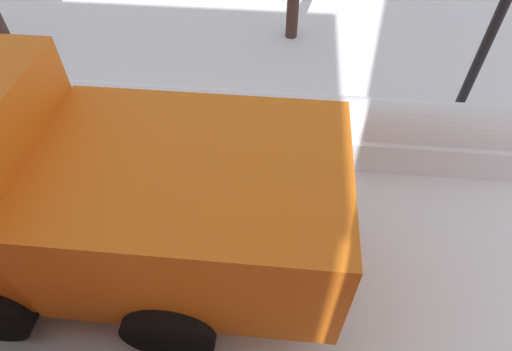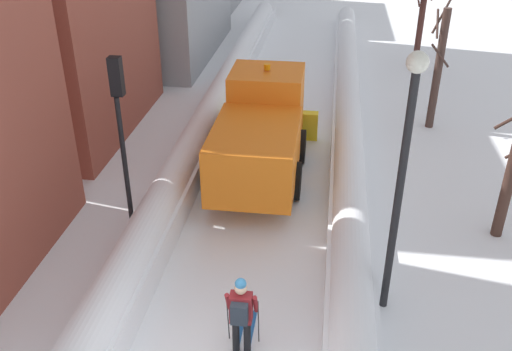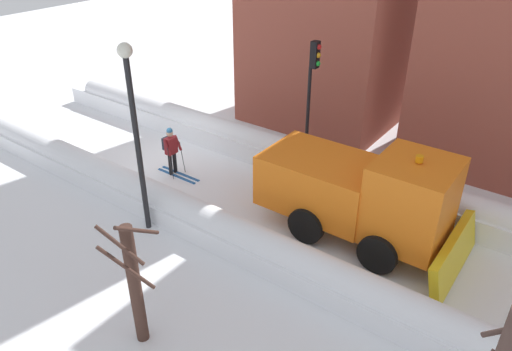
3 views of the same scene
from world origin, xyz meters
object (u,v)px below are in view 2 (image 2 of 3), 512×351
Objects in this scene: bare_tree_near at (510,177)px; skier at (241,313)px; plow_truck at (261,132)px; bare_tree_mid at (438,68)px; street_lamp at (404,161)px; traffic_light_pole at (121,117)px; bare_tree_far at (421,19)px.

skier is at bearing -140.48° from bare_tree_near.
plow_truck is 7.22m from bare_tree_mid.
bare_tree_near is at bearing 45.52° from street_lamp.
traffic_light_pole is 9.51m from bare_tree_near.
street_lamp is at bearing 31.61° from skier.
plow_truck is 1.32× the size of bare_tree_mid.
skier is at bearing -105.96° from bare_tree_far.
plow_truck is at bearing -117.18° from bare_tree_far.
skier is 0.40× the size of bare_tree_mid.
bare_tree_near is at bearing -19.08° from plow_truck.
plow_truck is 1.06× the size of street_lamp.
bare_tree_near is (5.91, 4.87, 0.67)m from skier.
traffic_light_pole is (-3.39, 3.66, 2.26)m from skier.
bare_tree_mid is 1.05× the size of bare_tree_far.
skier is 0.39× the size of traffic_light_pole.
traffic_light_pole is at bearing 162.93° from street_lamp.
street_lamp is 16.85m from bare_tree_far.
bare_tree_far reaches higher than skier.
skier is 7.69m from bare_tree_near.
bare_tree_mid reaches higher than plow_truck.
street_lamp is at bearing -102.65° from bare_tree_mid.
bare_tree_near is at bearing 39.52° from skier.
bare_tree_near is at bearing -82.78° from bare_tree_mid.
plow_truck reaches higher than skier.
skier is at bearing -148.39° from street_lamp.
bare_tree_mid is (-0.85, 6.74, 0.53)m from bare_tree_near.
bare_tree_far is at bearing 62.82° from plow_truck.
bare_tree_far is (8.64, 14.71, -0.98)m from traffic_light_pole.
traffic_light_pole is 11.65m from bare_tree_mid.
bare_tree_near is 0.83× the size of bare_tree_far.
bare_tree_mid is at bearing 66.50° from skier.
street_lamp is 10.20m from bare_tree_mid.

